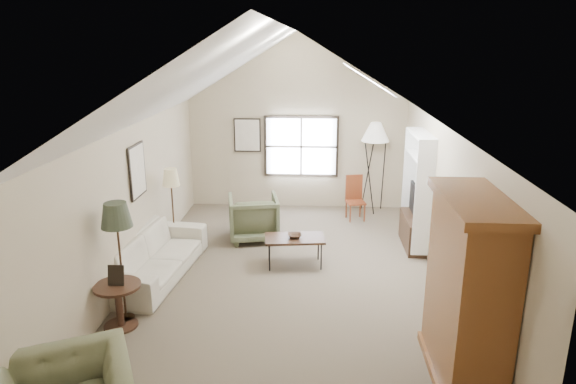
# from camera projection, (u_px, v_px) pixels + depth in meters

# --- Properties ---
(room_shell) EXTENTS (5.01, 8.01, 4.00)m
(room_shell) POSITION_uv_depth(u_px,v_px,m) (286.00, 82.00, 7.56)
(room_shell) COLOR brown
(room_shell) RESTS_ON ground
(window) EXTENTS (1.72, 0.08, 1.42)m
(window) POSITION_uv_depth(u_px,v_px,m) (301.00, 146.00, 11.84)
(window) COLOR black
(window) RESTS_ON room_shell
(skylight) EXTENTS (0.80, 1.20, 0.52)m
(skylight) POSITION_uv_depth(u_px,v_px,m) (369.00, 78.00, 8.34)
(skylight) COLOR white
(skylight) RESTS_ON room_shell
(wall_art) EXTENTS (1.97, 3.71, 0.88)m
(wall_art) POSITION_uv_depth(u_px,v_px,m) (196.00, 152.00, 9.94)
(wall_art) COLOR black
(wall_art) RESTS_ON room_shell
(armoire) EXTENTS (0.60, 1.50, 2.20)m
(armoire) POSITION_uv_depth(u_px,v_px,m) (468.00, 292.00, 5.73)
(armoire) COLOR brown
(armoire) RESTS_ON ground
(tv_alcove) EXTENTS (0.32, 1.30, 2.10)m
(tv_alcove) POSITION_uv_depth(u_px,v_px,m) (417.00, 189.00, 9.54)
(tv_alcove) COLOR white
(tv_alcove) RESTS_ON ground
(media_console) EXTENTS (0.34, 1.18, 0.60)m
(media_console) POSITION_uv_depth(u_px,v_px,m) (413.00, 231.00, 9.78)
(media_console) COLOR #382316
(media_console) RESTS_ON ground
(tv_panel) EXTENTS (0.05, 0.90, 0.55)m
(tv_panel) POSITION_uv_depth(u_px,v_px,m) (415.00, 200.00, 9.61)
(tv_panel) COLOR black
(tv_panel) RESTS_ON media_console
(sofa) EXTENTS (1.25, 2.62, 0.74)m
(sofa) POSITION_uv_depth(u_px,v_px,m) (155.00, 255.00, 8.52)
(sofa) COLOR beige
(sofa) RESTS_ON ground
(armchair_far) EXTENTS (1.11, 1.13, 0.88)m
(armchair_far) POSITION_uv_depth(u_px,v_px,m) (254.00, 218.00, 10.12)
(armchair_far) COLOR #5A6043
(armchair_far) RESTS_ON ground
(coffee_table) EXTENTS (1.08, 0.68, 0.52)m
(coffee_table) POSITION_uv_depth(u_px,v_px,m) (295.00, 251.00, 8.96)
(coffee_table) COLOR #351F15
(coffee_table) RESTS_ON ground
(bowl) EXTENTS (0.27, 0.27, 0.06)m
(bowl) POSITION_uv_depth(u_px,v_px,m) (295.00, 236.00, 8.87)
(bowl) COLOR #3A2117
(bowl) RESTS_ON coffee_table
(side_table) EXTENTS (0.70, 0.70, 0.63)m
(side_table) POSITION_uv_depth(u_px,v_px,m) (119.00, 306.00, 7.00)
(side_table) COLOR #3B2118
(side_table) RESTS_ON ground
(side_chair) EXTENTS (0.46, 0.46, 0.98)m
(side_chair) POSITION_uv_depth(u_px,v_px,m) (356.00, 198.00, 11.20)
(side_chair) COLOR maroon
(side_chair) RESTS_ON ground
(tripod_lamp) EXTENTS (0.63, 0.63, 2.10)m
(tripod_lamp) POSITION_uv_depth(u_px,v_px,m) (374.00, 167.00, 11.61)
(tripod_lamp) COLOR silver
(tripod_lamp) RESTS_ON ground
(dark_lamp) EXTENTS (0.47, 0.47, 1.77)m
(dark_lamp) POSITION_uv_depth(u_px,v_px,m) (121.00, 262.00, 7.03)
(dark_lamp) COLOR #262D1F
(dark_lamp) RESTS_ON ground
(tan_lamp) EXTENTS (0.35, 0.35, 1.59)m
(tan_lamp) POSITION_uv_depth(u_px,v_px,m) (173.00, 209.00, 9.55)
(tan_lamp) COLOR tan
(tan_lamp) RESTS_ON ground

